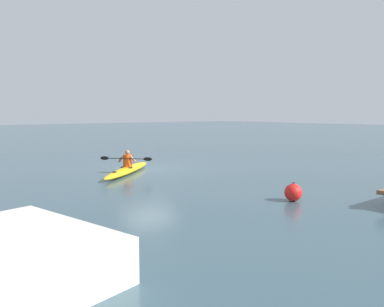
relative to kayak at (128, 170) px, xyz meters
name	(u,v)px	position (x,y,z in m)	size (l,w,h in m)	color
ground_plane	(149,169)	(-1.50, -0.61, -0.16)	(160.00, 160.00, 0.00)	#334C56
kayak	(128,170)	(0.00, 0.00, 0.00)	(4.29, 3.79, 0.31)	#EAB214
kayaker	(127,160)	(0.01, 0.01, 0.47)	(1.60, 1.87, 0.75)	#E04C14
mooring_buoy_red_near	(293,192)	(-1.30, 8.04, 0.11)	(0.54, 0.54, 0.58)	red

